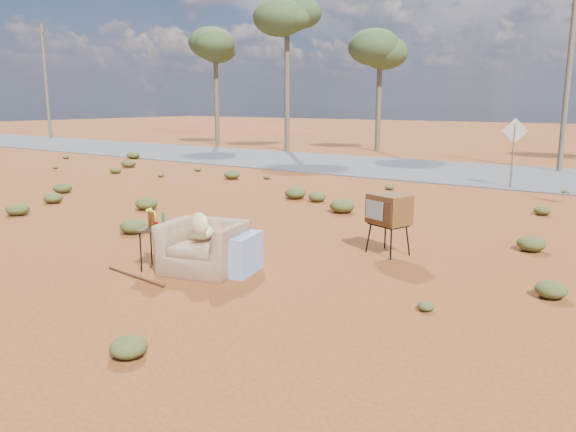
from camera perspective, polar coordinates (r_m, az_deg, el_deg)
The scene contains 14 objects.
ground at distance 9.04m, azimuth -6.62°, elevation -5.89°, with size 140.00×140.00×0.00m, color #98471E.
highway at distance 22.36m, azimuth 19.71°, elevation 4.02°, with size 140.00×7.00×0.04m, color #565659.
dirt_mound at distance 54.04m, azimuth -6.74°, elevation 8.65°, with size 26.00×18.00×2.00m, color brown.
armchair at distance 9.10m, azimuth -7.95°, elevation -2.52°, with size 1.57×1.24×1.08m.
tv_unit at distance 10.12m, azimuth 10.20°, elevation 0.60°, with size 0.81×0.73×1.09m.
side_table at distance 9.36m, azimuth -13.38°, elevation -1.01°, with size 0.63×0.63×0.97m.
rusty_bar at distance 9.11m, azimuth -15.21°, elevation -5.97°, with size 0.04×0.04×1.46m, color #502515.
road_sign at distance 18.96m, azimuth 21.98°, elevation 7.12°, with size 0.78×0.06×2.19m.
eucalyptus_far_left at distance 35.68m, azimuth -7.41°, elevation 16.70°, with size 3.20×3.20×7.10m.
eucalyptus_left at distance 31.30m, azimuth -0.10°, elevation 19.33°, with size 3.20×3.20×8.10m.
eucalyptus_near_left at distance 31.71m, azimuth 9.36°, elevation 16.41°, with size 3.20×3.20×6.60m.
utility_pole_west at distance 44.72m, azimuth -23.39°, elevation 12.52°, with size 1.40×0.20×8.00m.
utility_pole_center at distance 24.28m, azimuth 26.69°, elevation 13.80°, with size 1.40×0.20×8.00m.
scrub_patch at distance 12.94m, azimuth 3.55°, elevation 0.14°, with size 17.49×8.07×0.33m.
Camera 1 is at (5.74, -6.44, 2.71)m, focal length 35.00 mm.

